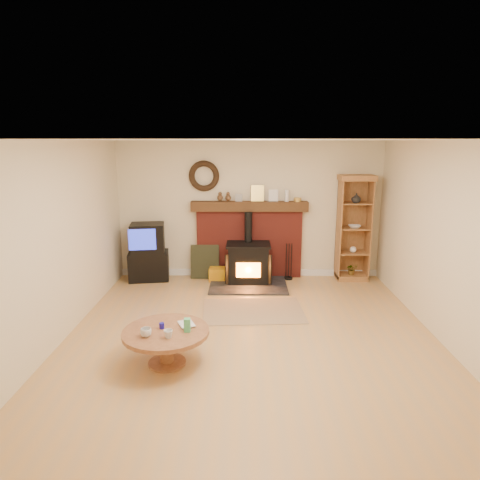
{
  "coord_description": "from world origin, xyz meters",
  "views": [
    {
      "loc": [
        -0.09,
        -5.33,
        2.59
      ],
      "look_at": [
        -0.16,
        1.0,
        1.12
      ],
      "focal_mm": 32.0,
      "sensor_mm": 36.0,
      "label": 1
    }
  ],
  "objects_px": {
    "wood_stove": "(248,264)",
    "coffee_table": "(166,337)",
    "curio_cabinet": "(353,228)",
    "tv_unit": "(148,253)"
  },
  "relations": [
    {
      "from": "curio_cabinet",
      "to": "coffee_table",
      "type": "height_order",
      "value": "curio_cabinet"
    },
    {
      "from": "tv_unit",
      "to": "curio_cabinet",
      "type": "bearing_deg",
      "value": 1.29
    },
    {
      "from": "coffee_table",
      "to": "curio_cabinet",
      "type": "bearing_deg",
      "value": 47.94
    },
    {
      "from": "wood_stove",
      "to": "curio_cabinet",
      "type": "relative_size",
      "value": 0.71
    },
    {
      "from": "wood_stove",
      "to": "coffee_table",
      "type": "bearing_deg",
      "value": -108.19
    },
    {
      "from": "wood_stove",
      "to": "curio_cabinet",
      "type": "distance_m",
      "value": 2.09
    },
    {
      "from": "curio_cabinet",
      "to": "tv_unit",
      "type": "bearing_deg",
      "value": -178.71
    },
    {
      "from": "curio_cabinet",
      "to": "coffee_table",
      "type": "xyz_separation_m",
      "value": [
        -2.96,
        -3.28,
        -0.64
      ]
    },
    {
      "from": "wood_stove",
      "to": "tv_unit",
      "type": "height_order",
      "value": "wood_stove"
    },
    {
      "from": "tv_unit",
      "to": "coffee_table",
      "type": "relative_size",
      "value": 1.07
    }
  ]
}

